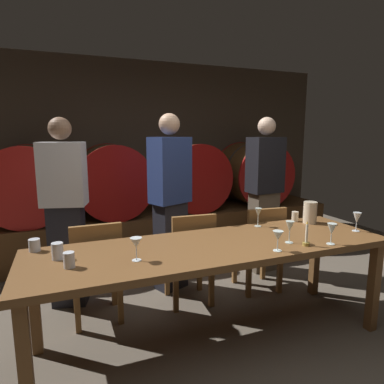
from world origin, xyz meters
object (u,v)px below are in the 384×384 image
(wine_barrel_center_left, at_px, (112,180))
(wine_glass_far_left, at_px, (136,243))
(pitcher, at_px, (310,212))
(wine_barrel_far_right, at_px, (253,174))
(chair_left, at_px, (96,267))
(chair_right, at_px, (261,245))
(guest_left, at_px, (65,212))
(cup_far_right, at_px, (295,216))
(cup_center_left, at_px, (58,251))
(wine_barrel_center_right, at_px, (190,177))
(guest_center, at_px, (170,201))
(wine_glass_center_right, at_px, (258,213))
(wine_glass_center_left, at_px, (290,227))
(cup_center_right, at_px, (69,260))
(chair_center, at_px, (191,254))
(wine_glass_right, at_px, (332,230))
(dining_table, at_px, (214,253))
(wine_glass_left, at_px, (278,236))
(wine_glass_far_right, at_px, (357,218))
(cup_far_left, at_px, (34,245))
(wine_barrel_far_left, at_px, (27,184))
(candle_center, at_px, (306,239))
(guest_right, at_px, (264,194))

(wine_barrel_center_left, distance_m, wine_glass_far_left, 2.33)
(pitcher, bearing_deg, wine_barrel_far_right, 72.65)
(chair_left, height_order, chair_right, same)
(wine_barrel_center_left, distance_m, guest_left, 1.34)
(wine_barrel_far_right, height_order, cup_far_right, wine_barrel_far_right)
(cup_center_left, bearing_deg, wine_barrel_center_right, 50.65)
(guest_center, relative_size, wine_glass_center_right, 10.78)
(wine_glass_center_left, relative_size, cup_center_right, 1.72)
(guest_left, height_order, cup_center_left, guest_left)
(chair_center, xyz_separation_m, wine_glass_far_left, (-0.64, -0.70, 0.40))
(wine_glass_right, relative_size, cup_center_left, 1.44)
(wine_barrel_center_right, xyz_separation_m, dining_table, (-0.66, -2.21, -0.29))
(wine_barrel_far_right, relative_size, wine_glass_left, 6.50)
(wine_glass_left, bearing_deg, dining_table, 139.90)
(chair_left, height_order, wine_glass_far_right, wine_glass_far_right)
(chair_center, distance_m, cup_far_left, 1.33)
(wine_glass_left, bearing_deg, guest_left, 136.08)
(wine_glass_left, distance_m, wine_glass_center_right, 0.62)
(wine_glass_far_left, height_order, wine_glass_left, wine_glass_far_left)
(wine_glass_center_right, height_order, wine_glass_far_right, wine_glass_center_right)
(chair_center, bearing_deg, cup_far_left, 15.86)
(wine_barrel_far_left, distance_m, wine_glass_far_left, 2.46)
(chair_left, xyz_separation_m, cup_far_left, (-0.42, -0.27, 0.33))
(wine_barrel_center_right, distance_m, chair_center, 1.81)
(dining_table, bearing_deg, cup_center_left, 174.79)
(wine_barrel_center_right, height_order, chair_center, wine_barrel_center_right)
(guest_left, relative_size, wine_glass_left, 12.03)
(chair_center, relative_size, cup_center_left, 8.05)
(chair_center, bearing_deg, guest_left, -18.35)
(chair_left, relative_size, wine_glass_right, 5.59)
(wine_barrel_far_left, bearing_deg, chair_left, -69.33)
(wine_glass_far_left, height_order, wine_glass_right, wine_glass_right)
(chair_left, relative_size, guest_center, 0.50)
(guest_center, height_order, wine_glass_far_right, guest_center)
(wine_barrel_far_left, distance_m, candle_center, 3.21)
(wine_glass_right, bearing_deg, chair_right, 90.39)
(wine_glass_center_left, bearing_deg, wine_barrel_center_right, 86.87)
(wine_barrel_center_right, bearing_deg, wine_barrel_far_right, 0.00)
(wine_glass_far_left, relative_size, cup_far_left, 1.75)
(wine_glass_right, bearing_deg, wine_barrel_center_left, 115.84)
(wine_barrel_far_right, bearing_deg, chair_center, -135.37)
(wine_barrel_far_left, bearing_deg, wine_glass_far_right, -41.39)
(wine_glass_far_left, distance_m, wine_glass_center_right, 1.23)
(wine_barrel_center_left, xyz_separation_m, chair_right, (1.22, -1.63, -0.50))
(wine_barrel_far_right, relative_size, wine_glass_far_right, 5.83)
(wine_barrel_center_right, height_order, guest_right, guest_right)
(wine_barrel_center_left, bearing_deg, wine_glass_right, -64.16)
(guest_left, height_order, wine_glass_center_right, guest_left)
(pitcher, bearing_deg, wine_barrel_center_right, 101.46)
(wine_barrel_far_left, height_order, chair_center, wine_barrel_far_left)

